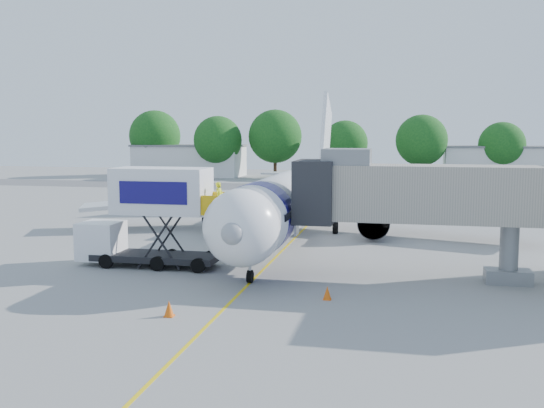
% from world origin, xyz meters
% --- Properties ---
extents(ground, '(160.00, 160.00, 0.00)m').
position_xyz_m(ground, '(0.00, 0.00, 0.00)').
color(ground, gray).
rests_on(ground, ground).
extents(guidance_line, '(0.15, 70.00, 0.01)m').
position_xyz_m(guidance_line, '(0.00, 0.00, 0.01)').
color(guidance_line, yellow).
rests_on(guidance_line, ground).
extents(taxiway_strip, '(120.00, 10.00, 0.01)m').
position_xyz_m(taxiway_strip, '(0.00, 42.00, 0.00)').
color(taxiway_strip, '#59595B').
rests_on(taxiway_strip, ground).
extents(aircraft, '(34.17, 37.73, 11.35)m').
position_xyz_m(aircraft, '(0.00, 4.12, 2.95)').
color(aircraft, white).
rests_on(aircraft, ground).
extents(jet_bridge, '(13.90, 3.20, 6.60)m').
position_xyz_m(jet_bridge, '(7.99, -7.00, 4.34)').
color(jet_bridge, '#A69D8E').
rests_on(jet_bridge, ground).
extents(catering_hiloader, '(8.50, 2.44, 5.50)m').
position_xyz_m(catering_hiloader, '(-6.27, -7.00, 2.76)').
color(catering_hiloader, black).
rests_on(catering_hiloader, ground).
extents(ground_tug, '(4.00, 3.09, 1.43)m').
position_xyz_m(ground_tug, '(-1.36, -18.83, 0.75)').
color(ground_tug, white).
rests_on(ground_tug, ground).
extents(safety_cone_a, '(0.39, 0.39, 0.61)m').
position_xyz_m(safety_cone_a, '(4.12, -11.74, 0.29)').
color(safety_cone_a, '#E1560B').
rests_on(safety_cone_a, ground).
extents(safety_cone_b, '(0.42, 0.42, 0.66)m').
position_xyz_m(safety_cone_b, '(-1.87, -15.55, 0.32)').
color(safety_cone_b, '#E1560B').
rests_on(safety_cone_b, ground).
extents(outbuilding_left, '(18.40, 8.40, 5.30)m').
position_xyz_m(outbuilding_left, '(-28.00, 60.00, 2.66)').
color(outbuilding_left, silver).
rests_on(outbuilding_left, ground).
extents(outbuilding_right, '(16.40, 7.40, 5.30)m').
position_xyz_m(outbuilding_right, '(22.00, 62.00, 2.66)').
color(outbuilding_right, silver).
rests_on(outbuilding_right, ground).
extents(tree_a, '(8.74, 8.74, 11.14)m').
position_xyz_m(tree_a, '(-34.16, 59.93, 6.76)').
color(tree_a, '#382314').
rests_on(tree_a, ground).
extents(tree_b, '(7.89, 7.89, 10.06)m').
position_xyz_m(tree_b, '(-22.16, 57.40, 6.10)').
color(tree_b, '#382314').
rests_on(tree_b, ground).
extents(tree_c, '(8.69, 8.69, 11.08)m').
position_xyz_m(tree_c, '(-12.88, 58.92, 6.72)').
color(tree_c, '#382314').
rests_on(tree_c, ground).
extents(tree_d, '(7.30, 7.30, 9.30)m').
position_xyz_m(tree_d, '(-1.63, 59.92, 5.64)').
color(tree_d, '#382314').
rests_on(tree_d, ground).
extents(tree_e, '(7.95, 7.95, 10.14)m').
position_xyz_m(tree_e, '(10.29, 59.05, 6.15)').
color(tree_e, '#382314').
rests_on(tree_e, ground).
extents(tree_f, '(7.05, 7.05, 8.99)m').
position_xyz_m(tree_f, '(22.32, 60.49, 5.46)').
color(tree_f, '#382314').
rests_on(tree_f, ground).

